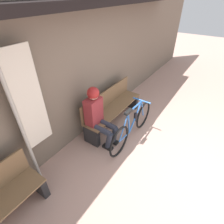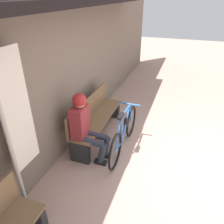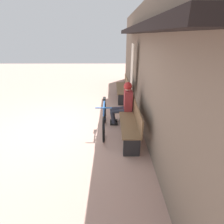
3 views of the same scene
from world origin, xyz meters
The scene contains 6 objects.
ground_plane centered at (0.00, 0.00, 0.00)m, with size 24.00×24.00×0.00m, color tan.
storefront_wall centered at (0.00, 2.40, 1.66)m, with size 12.00×0.56×3.20m.
park_bench_near centered at (0.39, 2.01, 0.40)m, with size 1.77×0.42×0.83m.
bicycle centered at (0.14, 1.34, 0.36)m, with size 1.66×0.40×0.86m.
person_seated centered at (-0.29, 1.90, 0.70)m, with size 0.34×0.62×1.24m.
banner_pole centered at (-1.42, 2.19, 1.31)m, with size 0.45×0.05×2.15m.
Camera 2 is at (-3.06, 0.45, 2.62)m, focal length 35.00 mm.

